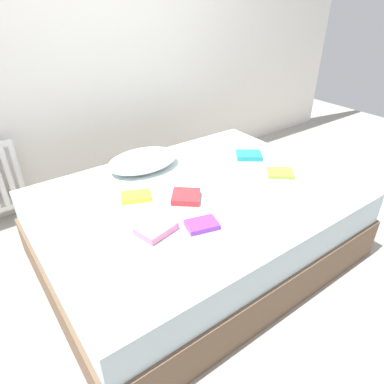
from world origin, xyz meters
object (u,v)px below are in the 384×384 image
(textbook_red, at_px, (186,197))
(textbook_teal, at_px, (249,155))
(textbook_pink, at_px, (156,229))
(textbook_yellow, at_px, (136,196))
(bed, at_px, (196,224))
(textbook_lime, at_px, (280,173))
(pillow, at_px, (143,160))
(textbook_purple, at_px, (202,225))

(textbook_red, bearing_deg, textbook_teal, -33.91)
(textbook_pink, height_order, textbook_yellow, textbook_pink)
(bed, height_order, textbook_red, textbook_red)
(textbook_lime, bearing_deg, pillow, 179.65)
(bed, bearing_deg, textbook_purple, -122.37)
(textbook_red, bearing_deg, pillow, 40.54)
(bed, height_order, textbook_purple, textbook_purple)
(pillow, bearing_deg, textbook_red, -89.75)
(bed, xyz_separation_m, textbook_teal, (0.65, 0.19, 0.27))
(textbook_pink, xyz_separation_m, textbook_yellow, (0.08, 0.37, -0.01))
(textbook_lime, distance_m, textbook_teal, 0.34)
(textbook_pink, bearing_deg, textbook_lime, -10.07)
(textbook_lime, relative_size, textbook_teal, 0.95)
(textbook_purple, relative_size, textbook_yellow, 0.94)
(textbook_yellow, bearing_deg, textbook_red, -14.17)
(textbook_teal, bearing_deg, pillow, -166.24)
(bed, distance_m, textbook_yellow, 0.47)
(pillow, bearing_deg, textbook_purple, -96.58)
(bed, bearing_deg, textbook_yellow, 154.50)
(textbook_pink, xyz_separation_m, textbook_red, (0.33, 0.18, -0.00))
(textbook_teal, bearing_deg, textbook_lime, -55.68)
(textbook_red, height_order, textbook_yellow, textbook_red)
(bed, relative_size, textbook_pink, 9.94)
(pillow, height_order, textbook_pink, pillow)
(bed, height_order, textbook_teal, textbook_teal)
(bed, xyz_separation_m, textbook_purple, (-0.20, -0.32, 0.27))
(pillow, distance_m, textbook_yellow, 0.43)
(textbook_lime, xyz_separation_m, textbook_purple, (-0.83, -0.17, 0.00))
(pillow, bearing_deg, textbook_teal, -23.50)
(textbook_purple, bearing_deg, textbook_pink, 168.63)
(pillow, height_order, textbook_yellow, pillow)
(bed, height_order, textbook_yellow, textbook_yellow)
(textbook_yellow, bearing_deg, pillow, 78.01)
(bed, distance_m, textbook_lime, 0.70)
(textbook_yellow, bearing_deg, textbook_pink, -77.84)
(pillow, relative_size, textbook_purple, 3.03)
(textbook_purple, bearing_deg, bed, 72.73)
(textbook_red, relative_size, textbook_yellow, 0.94)
(textbook_pink, xyz_separation_m, textbook_teal, (1.08, 0.39, -0.00))
(pillow, height_order, textbook_teal, pillow)
(bed, relative_size, textbook_lime, 10.92)
(textbook_purple, xyz_separation_m, textbook_yellow, (-0.15, 0.48, -0.00))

